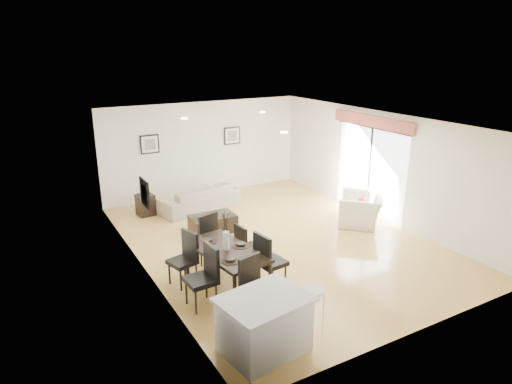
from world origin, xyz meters
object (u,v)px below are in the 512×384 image
dining_chair_efar (245,244)px  dining_chair_head (254,283)px  coffee_table (213,224)px  kitchen_island (264,324)px  dining_chair_wnear (205,273)px  armchair (361,209)px  dining_chair_foot (204,235)px  dining_chair_enear (267,258)px  bar_stool (313,295)px  dining_chair_wfar (186,255)px  dining_table (226,253)px  side_table (145,205)px  sofa (198,198)px

dining_chair_efar → dining_chair_head: dining_chair_head is taller
coffee_table → kitchen_island: (-1.18, -4.38, 0.23)m
dining_chair_wnear → kitchen_island: dining_chair_wnear is taller
armchair → dining_chair_foot: 4.18m
coffee_table → kitchen_island: 4.54m
dining_chair_enear → dining_chair_foot: bearing=13.7°
armchair → bar_stool: bar_stool is taller
dining_chair_head → kitchen_island: dining_chair_head is taller
kitchen_island → dining_chair_wfar: bearing=87.2°
armchair → dining_chair_enear: (-3.61, -1.55, 0.22)m
armchair → dining_table: 4.36m
dining_chair_efar → dining_chair_wnear: bearing=120.9°
dining_table → bar_stool: (0.48, -1.97, 0.01)m
dining_table → dining_chair_wnear: (-0.60, -0.43, -0.04)m
dining_chair_head → dining_chair_foot: (0.05, 2.12, 0.03)m
armchair → coffee_table: (-3.39, 1.30, -0.16)m
dining_table → dining_chair_head: (-0.02, -1.06, -0.08)m
dining_chair_wnear → dining_chair_foot: (0.62, 1.48, -0.01)m
bar_stool → armchair: bearing=39.6°
kitchen_island → coffee_table: bearing=66.5°
dining_table → bar_stool: bearing=-83.7°
armchair → dining_chair_efar: (-3.60, -0.68, 0.14)m
armchair → dining_chair_wnear: 5.04m
dining_chair_foot → coffee_table: 1.61m
dining_chair_foot → bar_stool: (0.45, -3.03, 0.06)m
dining_table → dining_chair_enear: dining_chair_enear is taller
dining_table → side_table: dining_table is taller
dining_table → kitchen_island: (-0.37, -1.97, -0.21)m
dining_chair_wfar → dining_chair_head: dining_chair_head is taller
coffee_table → kitchen_island: bearing=-103.5°
bar_stool → dining_chair_foot: bearing=98.5°
dining_chair_efar → side_table: (-0.84, 3.89, -0.23)m
sofa → dining_chair_efar: size_ratio=2.42×
kitchen_island → sofa: bearing=67.6°
dining_chair_wnear → kitchen_island: size_ratio=0.80×
dining_table → dining_chair_wnear: bearing=-151.9°
side_table → dining_chair_foot: bearing=-85.4°
dining_chair_enear → dining_chair_efar: bearing=-7.8°
coffee_table → bar_stool: (-0.33, -4.38, 0.44)m
dining_table → side_table: size_ratio=3.30×
dining_chair_efar → dining_chair_head: bearing=152.7°
armchair → dining_chair_enear: 3.93m
dining_chair_wnear → side_table: dining_chair_wnear is taller
dining_chair_wfar → bar_stool: size_ratio=1.31×
dining_chair_wnear → dining_chair_head: size_ratio=1.07×
coffee_table → dining_chair_efar: bearing=-94.3°
dining_chair_wfar → dining_chair_foot: 0.88m
dining_chair_head → armchair: bearing=12.7°
dining_table → bar_stool: size_ratio=2.40×
dining_chair_wfar → kitchen_island: 2.44m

